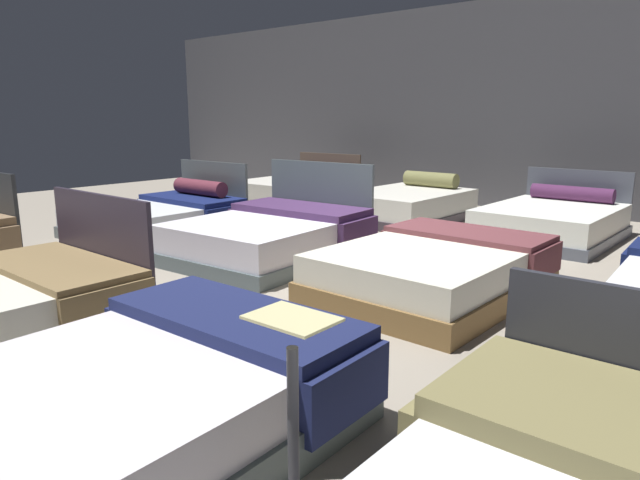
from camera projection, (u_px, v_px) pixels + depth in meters
The scene contains 10 objects.
ground_plane at pixel (345, 273), 5.75m from camera, with size 18.00×18.00×0.02m, color gray.
showroom_back_wall at pixel (532, 105), 9.25m from camera, with size 18.00×0.06×3.50m, color #47474C.
bed_2 at pixel (142, 402), 2.66m from camera, with size 1.60×2.00×0.52m.
bed_4 at pixel (162, 216), 7.73m from camera, with size 1.65×2.10×0.92m.
bed_5 at pixel (271, 236), 6.34m from camera, with size 1.78×2.10×1.02m.
bed_6 at pixel (434, 270), 4.99m from camera, with size 1.59×2.13×0.49m.
bed_8 at pixel (298, 192), 10.00m from camera, with size 1.62×2.08×0.89m.
bed_9 at pixel (407, 205), 8.65m from camera, with size 1.55×2.06×0.69m.
bed_10 at pixel (552, 222), 7.30m from camera, with size 1.56×2.03×0.84m.
price_sign at pixel (294, 474), 1.93m from camera, with size 0.28×0.24×0.92m.
Camera 1 is at (3.31, -4.45, 1.55)m, focal length 31.54 mm.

